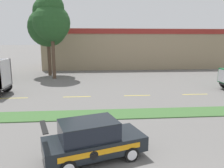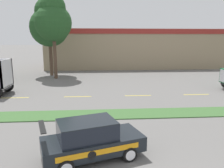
# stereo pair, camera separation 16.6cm
# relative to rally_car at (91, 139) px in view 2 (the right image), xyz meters

# --- Properties ---
(grass_verge) EXTENTS (120.00, 2.00, 0.06)m
(grass_verge) POSITION_rel_rally_car_xyz_m (2.81, 5.42, -0.81)
(grass_verge) COLOR #3D6633
(grass_verge) RESTS_ON ground_plane
(centre_line_3) EXTENTS (2.40, 0.14, 0.01)m
(centre_line_3) POSITION_rel_rally_car_xyz_m (-6.81, 10.42, -0.83)
(centre_line_3) COLOR yellow
(centre_line_3) RESTS_ON ground_plane
(centre_line_4) EXTENTS (2.40, 0.14, 0.01)m
(centre_line_4) POSITION_rel_rally_car_xyz_m (-1.41, 10.42, -0.83)
(centre_line_4) COLOR yellow
(centre_line_4) RESTS_ON ground_plane
(centre_line_5) EXTENTS (2.40, 0.14, 0.01)m
(centre_line_5) POSITION_rel_rally_car_xyz_m (3.99, 10.42, -0.83)
(centre_line_5) COLOR yellow
(centre_line_5) RESTS_ON ground_plane
(centre_line_6) EXTENTS (2.40, 0.14, 0.01)m
(centre_line_6) POSITION_rel_rally_car_xyz_m (9.39, 10.42, -0.83)
(centre_line_6) COLOR yellow
(centre_line_6) RESTS_ON ground_plane
(rally_car) EXTENTS (4.46, 2.90, 1.69)m
(rally_car) POSITION_rel_rally_car_xyz_m (0.00, 0.00, 0.00)
(rally_car) COLOR black
(rally_car) RESTS_ON ground_plane
(store_building_backdrop) EXTENTS (31.84, 12.10, 6.86)m
(store_building_backdrop) POSITION_rel_rally_car_xyz_m (7.56, 34.04, 2.60)
(store_building_backdrop) COLOR #9E896B
(store_building_backdrop) RESTS_ON ground_plane
(tree_behind_centre) EXTENTS (4.62, 4.62, 10.54)m
(tree_behind_centre) POSITION_rel_rally_car_xyz_m (-5.04, 20.38, 6.67)
(tree_behind_centre) COLOR brown
(tree_behind_centre) RESTS_ON ground_plane
(tree_behind_right) EXTENTS (5.29, 5.29, 10.66)m
(tree_behind_right) POSITION_rel_rally_car_xyz_m (-6.12, 23.16, 6.36)
(tree_behind_right) COLOR brown
(tree_behind_right) RESTS_ON ground_plane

